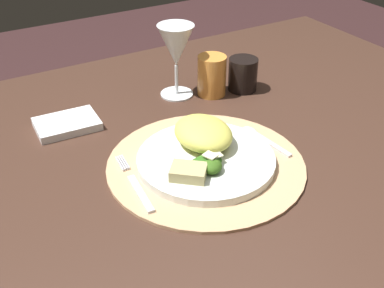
{
  "coord_description": "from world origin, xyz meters",
  "views": [
    {
      "loc": [
        -0.44,
        -0.69,
        1.25
      ],
      "look_at": [
        -0.05,
        -0.02,
        0.75
      ],
      "focal_mm": 45.43,
      "sensor_mm": 36.0,
      "label": 1
    }
  ],
  "objects_px": {
    "wine_glass": "(176,48)",
    "amber_tumbler": "(212,76)",
    "dark_tumbler": "(243,74)",
    "fork": "(136,185)",
    "dinner_plate": "(206,160)",
    "spoon": "(259,136)",
    "dining_table": "(207,179)",
    "napkin": "(67,124)"
  },
  "relations": [
    {
      "from": "wine_glass",
      "to": "amber_tumbler",
      "type": "xyz_separation_m",
      "value": [
        0.07,
        -0.04,
        -0.07
      ]
    },
    {
      "from": "dark_tumbler",
      "to": "fork",
      "type": "bearing_deg",
      "value": -149.72
    },
    {
      "from": "wine_glass",
      "to": "dinner_plate",
      "type": "bearing_deg",
      "value": -108.47
    },
    {
      "from": "spoon",
      "to": "dinner_plate",
      "type": "bearing_deg",
      "value": -170.75
    },
    {
      "from": "dinner_plate",
      "to": "fork",
      "type": "xyz_separation_m",
      "value": [
        -0.14,
        0.0,
        -0.01
      ]
    },
    {
      "from": "fork",
      "to": "dark_tumbler",
      "type": "xyz_separation_m",
      "value": [
        0.38,
        0.22,
        0.03
      ]
    },
    {
      "from": "dark_tumbler",
      "to": "wine_glass",
      "type": "bearing_deg",
      "value": 159.95
    },
    {
      "from": "dining_table",
      "to": "dinner_plate",
      "type": "bearing_deg",
      "value": -124.35
    },
    {
      "from": "spoon",
      "to": "wine_glass",
      "type": "height_order",
      "value": "wine_glass"
    },
    {
      "from": "dining_table",
      "to": "dark_tumbler",
      "type": "relative_size",
      "value": 17.88
    },
    {
      "from": "fork",
      "to": "dark_tumbler",
      "type": "bearing_deg",
      "value": 30.28
    },
    {
      "from": "dining_table",
      "to": "napkin",
      "type": "xyz_separation_m",
      "value": [
        -0.23,
        0.19,
        0.11
      ]
    },
    {
      "from": "dinner_plate",
      "to": "dark_tumbler",
      "type": "xyz_separation_m",
      "value": [
        0.24,
        0.22,
        0.02
      ]
    },
    {
      "from": "dinner_plate",
      "to": "napkin",
      "type": "distance_m",
      "value": 0.31
    },
    {
      "from": "fork",
      "to": "amber_tumbler",
      "type": "distance_m",
      "value": 0.39
    },
    {
      "from": "dining_table",
      "to": "napkin",
      "type": "relative_size",
      "value": 10.94
    },
    {
      "from": "fork",
      "to": "dinner_plate",
      "type": "bearing_deg",
      "value": -1.01
    },
    {
      "from": "dining_table",
      "to": "fork",
      "type": "xyz_separation_m",
      "value": [
        -0.19,
        -0.07,
        0.11
      ]
    },
    {
      "from": "wine_glass",
      "to": "amber_tumbler",
      "type": "height_order",
      "value": "wine_glass"
    },
    {
      "from": "wine_glass",
      "to": "dining_table",
      "type": "bearing_deg",
      "value": -101.63
    },
    {
      "from": "dining_table",
      "to": "dinner_plate",
      "type": "relative_size",
      "value": 5.46
    },
    {
      "from": "dinner_plate",
      "to": "dark_tumbler",
      "type": "relative_size",
      "value": 3.27
    },
    {
      "from": "dark_tumbler",
      "to": "dining_table",
      "type": "bearing_deg",
      "value": -141.67
    },
    {
      "from": "spoon",
      "to": "fork",
      "type": "bearing_deg",
      "value": -175.88
    },
    {
      "from": "wine_glass",
      "to": "dark_tumbler",
      "type": "bearing_deg",
      "value": -20.05
    },
    {
      "from": "spoon",
      "to": "amber_tumbler",
      "type": "relative_size",
      "value": 1.41
    },
    {
      "from": "dining_table",
      "to": "fork",
      "type": "height_order",
      "value": "fork"
    },
    {
      "from": "dinner_plate",
      "to": "dining_table",
      "type": "bearing_deg",
      "value": 55.65
    },
    {
      "from": "spoon",
      "to": "napkin",
      "type": "xyz_separation_m",
      "value": [
        -0.31,
        0.24,
        -0.0
      ]
    },
    {
      "from": "dinner_plate",
      "to": "wine_glass",
      "type": "relative_size",
      "value": 1.52
    },
    {
      "from": "dark_tumbler",
      "to": "spoon",
      "type": "bearing_deg",
      "value": -116.94
    },
    {
      "from": "wine_glass",
      "to": "fork",
      "type": "bearing_deg",
      "value": -130.15
    },
    {
      "from": "fork",
      "to": "wine_glass",
      "type": "distance_m",
      "value": 0.38
    },
    {
      "from": "dinner_plate",
      "to": "napkin",
      "type": "relative_size",
      "value": 2.0
    },
    {
      "from": "dinner_plate",
      "to": "napkin",
      "type": "height_order",
      "value": "dinner_plate"
    },
    {
      "from": "amber_tumbler",
      "to": "dark_tumbler",
      "type": "relative_size",
      "value": 1.21
    },
    {
      "from": "amber_tumbler",
      "to": "dark_tumbler",
      "type": "xyz_separation_m",
      "value": [
        0.08,
        -0.02,
        -0.01
      ]
    },
    {
      "from": "amber_tumbler",
      "to": "dark_tumbler",
      "type": "height_order",
      "value": "amber_tumbler"
    },
    {
      "from": "dining_table",
      "to": "dark_tumbler",
      "type": "bearing_deg",
      "value": 38.33
    },
    {
      "from": "dinner_plate",
      "to": "amber_tumbler",
      "type": "relative_size",
      "value": 2.7
    },
    {
      "from": "dining_table",
      "to": "spoon",
      "type": "height_order",
      "value": "spoon"
    },
    {
      "from": "fork",
      "to": "napkin",
      "type": "xyz_separation_m",
      "value": [
        -0.04,
        0.26,
        -0.0
      ]
    }
  ]
}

